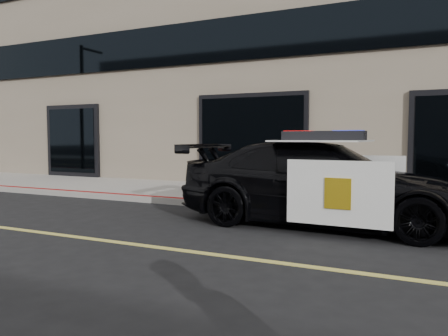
% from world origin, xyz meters
% --- Properties ---
extents(ground, '(120.00, 120.00, 0.00)m').
position_xyz_m(ground, '(0.00, 0.00, 0.00)').
color(ground, black).
rests_on(ground, ground).
extents(sidewalk_n, '(60.00, 3.50, 0.15)m').
position_xyz_m(sidewalk_n, '(0.00, 5.25, 0.07)').
color(sidewalk_n, gray).
rests_on(sidewalk_n, ground).
extents(building_n, '(60.00, 7.00, 12.00)m').
position_xyz_m(building_n, '(0.00, 10.50, 6.00)').
color(building_n, '#756856').
rests_on(building_n, ground).
extents(police_car, '(2.49, 5.25, 1.69)m').
position_xyz_m(police_car, '(2.10, 2.61, 0.76)').
color(police_car, black).
rests_on(police_car, ground).
extents(fire_hydrant, '(0.34, 0.47, 0.75)m').
position_xyz_m(fire_hydrant, '(-1.41, 4.33, 0.50)').
color(fire_hydrant, silver).
rests_on(fire_hydrant, sidewalk_n).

